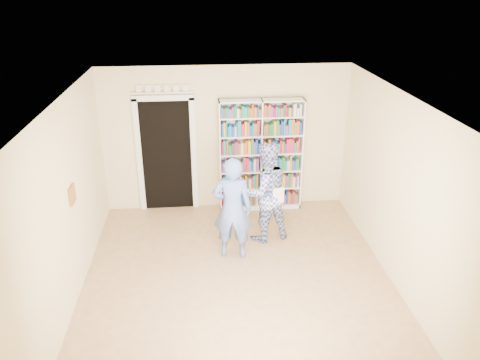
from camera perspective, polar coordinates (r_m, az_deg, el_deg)
The scene contains 11 objects.
floor at distance 7.04m, azimuth -0.26°, elevation -12.12°, with size 5.00×5.00×0.00m, color #947047.
ceiling at distance 5.88m, azimuth -0.31°, elevation 9.73°, with size 5.00×5.00×0.00m, color white.
wall_back at distance 8.66m, azimuth -1.73°, elevation 5.03°, with size 4.50×4.50×0.00m, color beige.
wall_left at distance 6.56m, azimuth -20.27°, elevation -2.84°, with size 5.00×5.00×0.00m, color beige.
wall_right at distance 6.89m, azimuth 18.70°, elevation -1.32°, with size 5.00×5.00×0.00m, color beige.
bookshelf at distance 8.66m, azimuth 2.55°, elevation 3.05°, with size 1.54×0.29×2.11m.
doorway at distance 8.70m, azimuth -8.97°, elevation 3.65°, with size 1.10×0.08×2.43m.
wall_art at distance 6.71m, azimuth -19.77°, elevation -1.69°, with size 0.03×0.25×0.25m, color brown.
man_blue at distance 7.19m, azimuth -0.93°, elevation -3.51°, with size 0.61×0.40×1.67m, color #5772C1.
man_plaid at distance 7.68m, azimuth 3.08°, elevation -1.50°, with size 0.83×0.65×1.71m, color #33439E.
paper_sheet at distance 7.47m, azimuth 4.70°, elevation -1.90°, with size 0.19×0.01×0.27m, color white.
Camera 1 is at (-0.49, -5.69, 4.12)m, focal length 35.00 mm.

